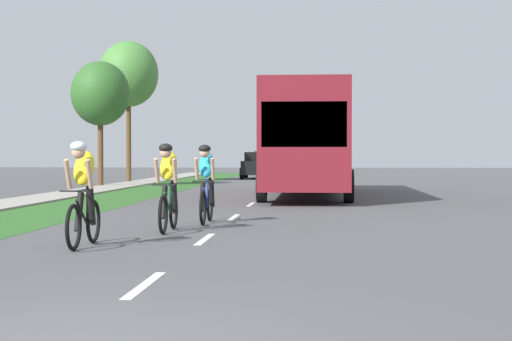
% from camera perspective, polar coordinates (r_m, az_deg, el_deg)
% --- Properties ---
extents(ground_plane, '(120.00, 120.00, 0.00)m').
position_cam_1_polar(ground_plane, '(25.64, 0.18, -1.97)').
color(ground_plane, '#4C4C4F').
extents(grass_verge, '(2.56, 70.00, 0.01)m').
position_cam_1_polar(grass_verge, '(26.36, -9.80, -1.89)').
color(grass_verge, '#2D6026').
rests_on(grass_verge, ground_plane).
extents(sidewalk_concrete, '(1.71, 70.00, 0.10)m').
position_cam_1_polar(sidewalk_concrete, '(26.96, -14.20, -1.84)').
color(sidewalk_concrete, '#9E998E').
rests_on(sidewalk_concrete, ground_plane).
extents(lane_markings_center, '(0.12, 53.13, 0.01)m').
position_cam_1_polar(lane_markings_center, '(29.63, 0.73, -1.55)').
color(lane_markings_center, white).
rests_on(lane_markings_center, ground_plane).
extents(cyclist_lead, '(0.42, 1.72, 1.58)m').
position_cam_1_polar(cyclist_lead, '(12.46, -11.96, -1.54)').
color(cyclist_lead, black).
rests_on(cyclist_lead, ground_plane).
extents(cyclist_trailing, '(0.42, 1.72, 1.58)m').
position_cam_1_polar(cyclist_trailing, '(14.69, -6.15, -1.12)').
color(cyclist_trailing, black).
rests_on(cyclist_trailing, ground_plane).
extents(cyclist_distant, '(0.42, 1.72, 1.58)m').
position_cam_1_polar(cyclist_distant, '(16.43, -3.49, -0.88)').
color(cyclist_distant, black).
rests_on(cyclist_distant, ground_plane).
extents(bus_maroon, '(2.78, 11.60, 3.48)m').
position_cam_1_polar(bus_maroon, '(27.28, 3.55, 2.37)').
color(bus_maroon, maroon).
rests_on(bus_maroon, ground_plane).
extents(sedan_black, '(1.98, 4.30, 1.52)m').
position_cam_1_polar(sedan_black, '(46.72, 0.24, 0.37)').
color(sedan_black, black).
rests_on(sedan_black, ground_plane).
extents(pickup_dark_green, '(2.22, 5.10, 1.64)m').
position_cam_1_polar(pickup_dark_green, '(56.60, 0.90, 0.56)').
color(pickup_dark_green, '#194C2D').
rests_on(pickup_dark_green, ground_plane).
extents(suv_red, '(2.15, 4.70, 1.79)m').
position_cam_1_polar(suv_red, '(66.98, 1.67, 0.75)').
color(suv_red, red).
rests_on(suv_red, ground_plane).
extents(street_tree_near, '(2.54, 2.54, 5.43)m').
position_cam_1_polar(street_tree_near, '(36.19, -10.80, 5.26)').
color(street_tree_near, brown).
rests_on(street_tree_near, ground_plane).
extents(street_tree_far, '(2.95, 2.95, 6.99)m').
position_cam_1_polar(street_tree_far, '(41.17, -8.88, 6.63)').
color(street_tree_far, brown).
rests_on(street_tree_far, ground_plane).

